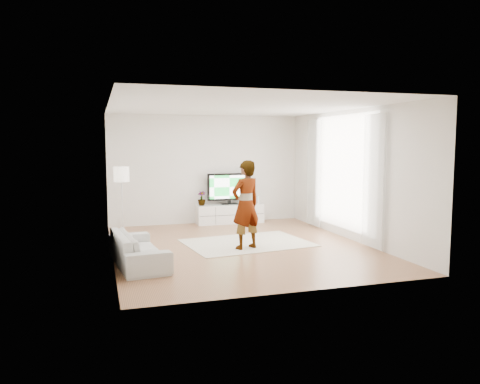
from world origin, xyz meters
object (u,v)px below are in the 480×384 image
object	(u,v)px
media_console	(230,214)
television	(229,188)
sofa	(138,249)
player	(246,205)
rug	(247,243)
floor_lamp	(122,177)

from	to	relation	value
media_console	television	world-z (taller)	television
media_console	sofa	distance (m)	4.45
player	sofa	distance (m)	2.29
player	rug	bearing A→B (deg)	-130.92
television	sofa	xyz separation A→B (m)	(-2.65, -3.60, -0.65)
rug	player	bearing A→B (deg)	-111.19
sofa	floor_lamp	world-z (taller)	floor_lamp
player	sofa	bearing A→B (deg)	-4.64
television	rug	bearing A→B (deg)	-97.35
player	television	bearing A→B (deg)	-119.48
television	sofa	world-z (taller)	television
media_console	floor_lamp	distance (m)	3.07
player	sofa	xyz separation A→B (m)	(-2.13, -0.57, -0.61)
rug	player	world-z (taller)	player
media_console	television	xyz separation A→B (m)	(0.00, 0.03, 0.69)
rug	floor_lamp	world-z (taller)	floor_lamp
television	rug	xyz separation A→B (m)	(-0.33, -2.52, -0.93)
media_console	sofa	xyz separation A→B (m)	(-2.65, -3.57, 0.03)
floor_lamp	rug	bearing A→B (deg)	-34.60
rug	player	xyz separation A→B (m)	(-0.19, -0.50, 0.88)
player	floor_lamp	xyz separation A→B (m)	(-2.24, 2.18, 0.43)
media_console	rug	world-z (taller)	media_console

